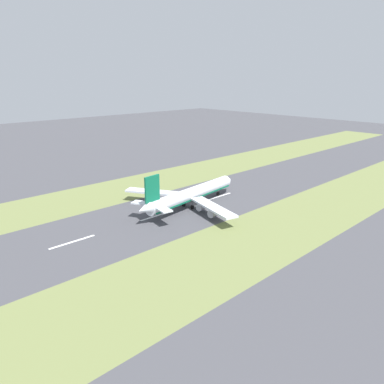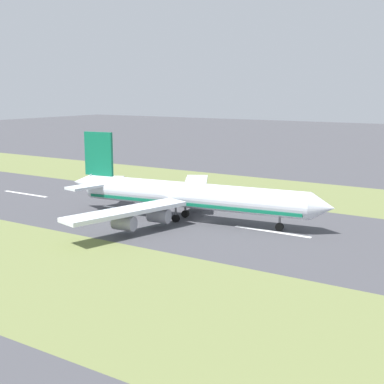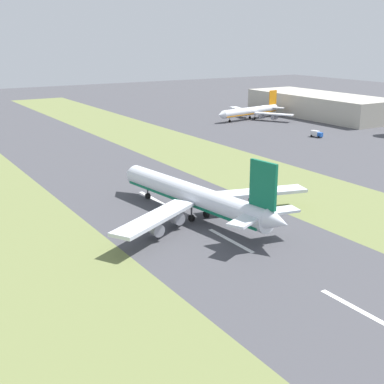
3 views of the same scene
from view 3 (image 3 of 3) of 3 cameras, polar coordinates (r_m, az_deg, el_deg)
The scene contains 10 objects.
ground_plane at distance 147.88m, azimuth -0.95°, elevation -2.45°, with size 800.00×800.00×0.00m, color #424247.
grass_median_west at distance 132.29m, azimuth -18.06°, elevation -5.61°, with size 40.00×600.00×0.01m, color olive.
grass_median_east at distance 174.03m, azimuth 11.91°, elevation 0.11°, with size 40.00×600.00×0.01m, color olive.
centreline_dash_near at distance 103.44m, azimuth 17.36°, elevation -11.91°, with size 1.20×18.00×0.01m, color silver.
centreline_dash_mid at distance 130.19m, azimuth 4.12°, elevation -5.16°, with size 1.20×18.00×0.01m, color silver.
centreline_dash_far at distance 162.48m, azimuth -4.09°, elevation -0.74°, with size 1.20×18.00×0.01m, color silver.
airplane_main_jet at distance 143.25m, azimuth 0.48°, elevation -0.54°, with size 63.58×67.14×20.20m.
terminal_building at distance 340.41m, azimuth 13.43°, elevation 9.01°, with size 36.00×96.55×13.24m, color #B2AD9E.
airplane_parked_apron at distance 320.35m, azimuth 6.37°, elevation 8.56°, with size 51.99×49.10×15.68m.
service_truck at distance 268.14m, azimuth 13.13°, elevation 6.07°, with size 3.53×6.32×3.10m.
Camera 3 is at (-71.03, -120.60, 47.73)m, focal length 50.00 mm.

